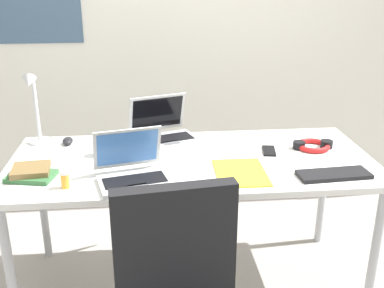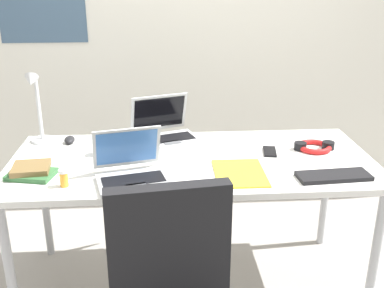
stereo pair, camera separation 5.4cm
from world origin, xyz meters
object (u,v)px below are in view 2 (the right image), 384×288
at_px(cell_phone, 270,152).
at_px(laptop_near_mouse, 131,171).
at_px(computer_mouse, 70,140).
at_px(headphones, 314,147).
at_px(desk_lamp, 37,108).
at_px(pill_bottle, 64,178).
at_px(book_stack, 31,171).
at_px(laptop_back_right, 165,131).
at_px(coffee_mug, 104,146).
at_px(paper_folder_near_lamp, 240,173).
at_px(external_keyboard, 334,176).

bearing_deg(cell_phone, laptop_near_mouse, -148.29).
height_order(computer_mouse, headphones, headphones).
bearing_deg(cell_phone, desk_lamp, 179.44).
height_order(pill_bottle, book_stack, pill_bottle).
bearing_deg(pill_bottle, computer_mouse, 97.65).
distance_m(desk_lamp, laptop_back_right, 0.69).
bearing_deg(cell_phone, coffee_mug, -172.69).
bearing_deg(laptop_near_mouse, cell_phone, 22.10).
relative_size(laptop_back_right, paper_folder_near_lamp, 1.28).
distance_m(desk_lamp, headphones, 1.47).
bearing_deg(laptop_near_mouse, headphones, 18.26).
distance_m(laptop_near_mouse, pill_bottle, 0.29).
xyz_separation_m(laptop_near_mouse, book_stack, (-0.46, 0.08, -0.02)).
bearing_deg(paper_folder_near_lamp, book_stack, 177.16).
distance_m(headphones, book_stack, 1.41).
xyz_separation_m(book_stack, coffee_mug, (0.30, 0.24, 0.02)).
bearing_deg(coffee_mug, laptop_near_mouse, -63.96).
height_order(laptop_back_right, computer_mouse, laptop_back_right).
xyz_separation_m(pill_bottle, coffee_mug, (0.13, 0.36, 0.00)).
relative_size(external_keyboard, headphones, 1.54).
bearing_deg(computer_mouse, headphones, -12.69).
relative_size(laptop_back_right, headphones, 1.86).
xyz_separation_m(desk_lamp, laptop_back_right, (0.67, 0.02, -0.15)).
relative_size(desk_lamp, coffee_mug, 3.54).
height_order(laptop_near_mouse, book_stack, laptop_near_mouse).
relative_size(desk_lamp, book_stack, 1.75).
relative_size(laptop_back_right, external_keyboard, 1.21).
height_order(laptop_back_right, paper_folder_near_lamp, laptop_back_right).
bearing_deg(desk_lamp, computer_mouse, 0.93).
height_order(laptop_near_mouse, headphones, laptop_near_mouse).
distance_m(desk_lamp, laptop_near_mouse, 0.73).
distance_m(computer_mouse, book_stack, 0.43).
distance_m(laptop_back_right, computer_mouse, 0.52).
distance_m(external_keyboard, pill_bottle, 1.20).
bearing_deg(pill_bottle, cell_phone, 18.45).
height_order(desk_lamp, book_stack, desk_lamp).
xyz_separation_m(pill_bottle, paper_folder_near_lamp, (0.78, 0.08, -0.04)).
bearing_deg(headphones, external_keyboard, -94.05).
bearing_deg(book_stack, cell_phone, 10.08).
bearing_deg(computer_mouse, cell_phone, -16.00).
distance_m(laptop_back_right, pill_bottle, 0.72).
relative_size(cell_phone, book_stack, 0.59).
bearing_deg(headphones, desk_lamp, 172.55).
xyz_separation_m(desk_lamp, computer_mouse, (0.15, 0.00, -0.18)).
xyz_separation_m(paper_folder_near_lamp, coffee_mug, (-0.65, 0.29, 0.04)).
height_order(laptop_near_mouse, cell_phone, laptop_near_mouse).
relative_size(pill_bottle, coffee_mug, 0.70).
xyz_separation_m(laptop_near_mouse, cell_phone, (0.69, 0.28, -0.04)).
height_order(laptop_near_mouse, laptop_back_right, laptop_back_right).
height_order(desk_lamp, paper_folder_near_lamp, desk_lamp).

